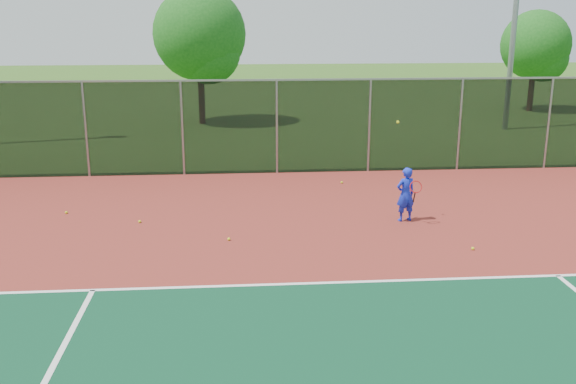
% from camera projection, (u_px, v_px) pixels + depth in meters
% --- Properties ---
extents(ground, '(120.00, 120.00, 0.00)m').
position_uv_depth(ground, '(525.00, 360.00, 9.61)').
color(ground, '#2D5718').
rests_on(ground, ground).
extents(court_apron, '(30.00, 20.00, 0.02)m').
position_uv_depth(court_apron, '(477.00, 302.00, 11.53)').
color(court_apron, maroon).
rests_on(court_apron, ground).
extents(fence_back, '(30.00, 0.06, 3.03)m').
position_uv_depth(fence_back, '(369.00, 125.00, 20.72)').
color(fence_back, black).
rests_on(fence_back, court_apron).
extents(tennis_player, '(0.59, 0.64, 2.51)m').
position_uv_depth(tennis_player, '(406.00, 194.00, 15.86)').
color(tennis_player, '#162AD2').
rests_on(tennis_player, court_apron).
extents(practice_ball_0, '(0.07, 0.07, 0.07)m').
position_uv_depth(practice_ball_0, '(229.00, 239.00, 14.62)').
color(practice_ball_0, '#D4E21A').
rests_on(practice_ball_0, court_apron).
extents(practice_ball_1, '(0.07, 0.07, 0.07)m').
position_uv_depth(practice_ball_1, '(342.00, 182.00, 19.56)').
color(practice_ball_1, '#D4E21A').
rests_on(practice_ball_1, court_apron).
extents(practice_ball_2, '(0.07, 0.07, 0.07)m').
position_uv_depth(practice_ball_2, '(66.00, 212.00, 16.58)').
color(practice_ball_2, '#D4E21A').
rests_on(practice_ball_2, court_apron).
extents(practice_ball_3, '(0.07, 0.07, 0.07)m').
position_uv_depth(practice_ball_3, '(140.00, 221.00, 15.86)').
color(practice_ball_3, '#D4E21A').
rests_on(practice_ball_3, court_apron).
extents(practice_ball_5, '(0.07, 0.07, 0.07)m').
position_uv_depth(practice_ball_5, '(473.00, 248.00, 14.03)').
color(practice_ball_5, '#D4E21A').
rests_on(practice_ball_5, court_apron).
extents(tree_back_left, '(4.27, 4.27, 6.27)m').
position_uv_depth(tree_back_left, '(202.00, 39.00, 29.43)').
color(tree_back_left, '#392014').
rests_on(tree_back_left, ground).
extents(tree_back_mid, '(3.59, 3.59, 5.27)m').
position_uv_depth(tree_back_mid, '(538.00, 48.00, 33.58)').
color(tree_back_mid, '#392014').
rests_on(tree_back_mid, ground).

